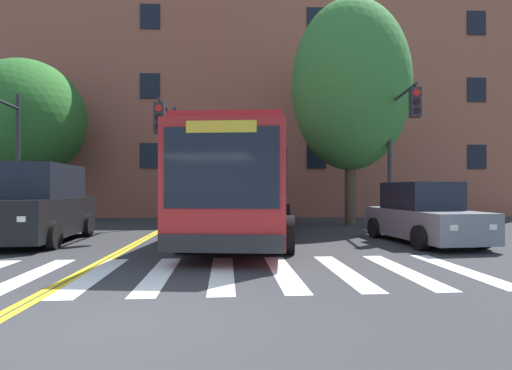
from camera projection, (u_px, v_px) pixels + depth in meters
The scene contains 13 objects.
ground_plane at pixel (112, 323), 4.83m from camera, with size 120.00×120.00×0.00m, color #303033.
crosswalk at pixel (127, 275), 7.53m from camera, with size 13.63×3.77×0.01m.
lane_line_yellow_inner at pixel (180, 219), 21.47m from camera, with size 0.12×36.00×0.01m, color gold.
lane_line_yellow_outer at pixel (183, 219), 21.48m from camera, with size 0.12×36.00×0.01m, color gold.
city_bus at pixel (247, 185), 13.54m from camera, with size 3.91×11.59×3.24m.
car_black_near_lane at pixel (39, 206), 12.05m from camera, with size 2.42×4.89×2.37m.
car_grey_far_lane at pixel (422, 215), 12.05m from camera, with size 2.36×4.58×1.82m.
car_tan_behind_bus at pixel (234, 204), 21.51m from camera, with size 2.25×4.24×1.72m.
traffic_light_near_corner at pixel (399, 133), 15.09m from camera, with size 0.56×3.27×5.70m.
traffic_light_overhead at pixel (169, 142), 15.20m from camera, with size 0.38×4.22×5.09m.
street_tree_curbside_large at pixel (350, 85), 17.72m from camera, with size 7.35×7.35×10.03m.
street_tree_curbside_small at pixel (26, 119), 18.81m from camera, with size 6.49×6.58×7.69m.
building_facade at pixel (235, 109), 26.67m from camera, with size 35.04×8.71×13.85m.
Camera 1 is at (1.52, -4.92, 1.63)m, focal length 28.00 mm.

